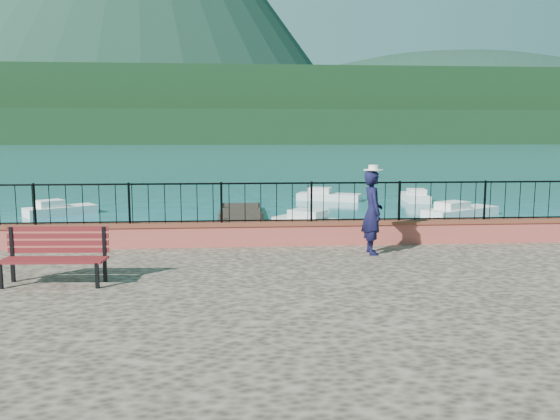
{
  "coord_description": "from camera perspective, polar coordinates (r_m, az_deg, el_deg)",
  "views": [
    {
      "loc": [
        -2.08,
        -9.5,
        3.84
      ],
      "look_at": [
        -1.2,
        2.0,
        2.3
      ],
      "focal_mm": 35.0,
      "sensor_mm": 36.0,
      "label": 1
    }
  ],
  "objects": [
    {
      "name": "ground",
      "position": [
        10.45,
        7.66,
        -14.02
      ],
      "size": [
        2000.0,
        2000.0,
        0.0
      ],
      "primitive_type": "plane",
      "color": "#19596B",
      "rests_on": "ground"
    },
    {
      "name": "parapet",
      "position": [
        13.56,
        4.53,
        -2.39
      ],
      "size": [
        28.0,
        0.46,
        0.58
      ],
      "primitive_type": "cube",
      "color": "#B24A40",
      "rests_on": "promenade"
    },
    {
      "name": "railing",
      "position": [
        13.45,
        4.56,
        0.82
      ],
      "size": [
        27.0,
        0.05,
        0.95
      ],
      "primitive_type": "cube",
      "color": "black",
      "rests_on": "parapet"
    },
    {
      "name": "dock",
      "position": [
        21.81,
        -4.09,
        -2.15
      ],
      "size": [
        2.0,
        16.0,
        0.3
      ],
      "primitive_type": "cube",
      "color": "#2D231C",
      "rests_on": "ground"
    },
    {
      "name": "far_forest",
      "position": [
        309.55,
        -4.01,
        8.56
      ],
      "size": [
        900.0,
        60.0,
        18.0
      ],
      "primitive_type": "cube",
      "color": "black",
      "rests_on": "ground"
    },
    {
      "name": "foothills",
      "position": [
        369.95,
        -4.09,
        10.41
      ],
      "size": [
        900.0,
        120.0,
        44.0
      ],
      "primitive_type": "cube",
      "color": "black",
      "rests_on": "ground"
    },
    {
      "name": "companion_hill",
      "position": [
        611.28,
        17.08,
        6.93
      ],
      "size": [
        448.0,
        384.0,
        180.0
      ],
      "primitive_type": "ellipsoid",
      "color": "#142D23",
      "rests_on": "ground"
    },
    {
      "name": "park_bench",
      "position": [
        10.67,
        -22.48,
        -5.61
      ],
      "size": [
        1.87,
        0.71,
        1.02
      ],
      "rotation": [
        0.0,
        0.0,
        -0.06
      ],
      "color": "black",
      "rests_on": "promenade"
    },
    {
      "name": "person",
      "position": [
        12.52,
        9.63,
        -0.25
      ],
      "size": [
        0.47,
        0.71,
        1.91
      ],
      "primitive_type": "imported",
      "rotation": [
        0.0,
        0.0,
        1.59
      ],
      "color": "black",
      "rests_on": "promenade"
    },
    {
      "name": "hat",
      "position": [
        12.42,
        9.74,
        4.39
      ],
      "size": [
        0.44,
        0.44,
        0.12
      ],
      "primitive_type": "cylinder",
      "color": "white",
      "rests_on": "person"
    },
    {
      "name": "boat_0",
      "position": [
        18.69,
        -7.76,
        -3.06
      ],
      "size": [
        3.59,
        3.01,
        0.8
      ],
      "primitive_type": "cube",
      "rotation": [
        0.0,
        0.0,
        0.59
      ],
      "color": "white",
      "rests_on": "ground"
    },
    {
      "name": "boat_1",
      "position": [
        22.94,
        4.19,
        -1.03
      ],
      "size": [
        3.98,
        3.6,
        0.8
      ],
      "primitive_type": "cube",
      "rotation": [
        0.0,
        0.0,
        -0.69
      ],
      "color": "silver",
      "rests_on": "ground"
    },
    {
      "name": "boat_2",
      "position": [
        27.94,
        18.38,
        0.15
      ],
      "size": [
        4.35,
        3.25,
        0.8
      ],
      "primitive_type": "cube",
      "rotation": [
        0.0,
        0.0,
        0.52
      ],
      "color": "silver",
      "rests_on": "ground"
    },
    {
      "name": "boat_3",
      "position": [
        29.27,
        -21.95,
        0.31
      ],
      "size": [
        3.44,
        3.01,
        0.8
      ],
      "primitive_type": "cube",
      "rotation": [
        0.0,
        0.0,
        0.63
      ],
      "color": "white",
      "rests_on": "ground"
    },
    {
      "name": "boat_4",
      "position": [
        33.51,
        5.13,
        1.69
      ],
      "size": [
        4.02,
        2.63,
        0.8
      ],
      "primitive_type": "cube",
      "rotation": [
        0.0,
        0.0,
        -0.38
      ],
      "color": "silver",
      "rests_on": "ground"
    },
    {
      "name": "boat_5",
      "position": [
        34.15,
        13.91,
        1.61
      ],
      "size": [
        1.7,
        3.41,
        0.8
      ],
      "primitive_type": "cube",
      "rotation": [
        0.0,
        0.0,
        1.45
      ],
      "color": "silver",
      "rests_on": "ground"
    }
  ]
}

